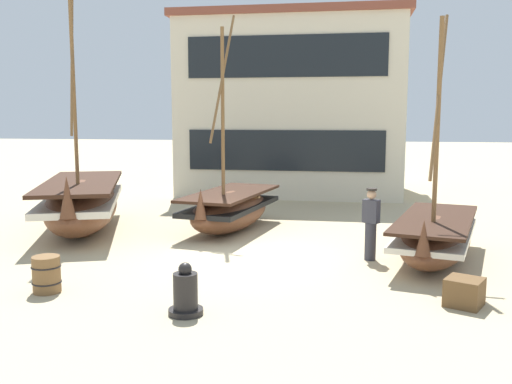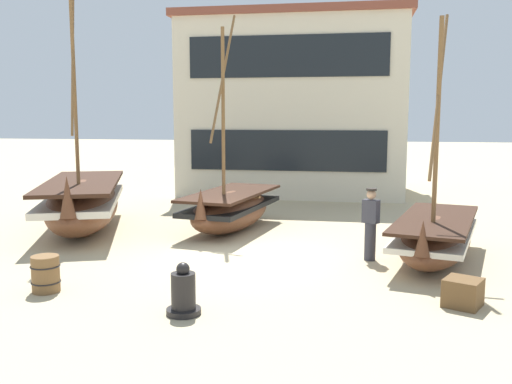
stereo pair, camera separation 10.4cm
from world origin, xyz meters
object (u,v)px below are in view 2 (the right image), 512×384
fisherman_by_hull (371,225)px  fishing_boat_centre_large (83,203)px  fishing_boat_near_left (435,237)px  wooden_barrel (46,274)px  cargo_crate (463,293)px  capstan_winch (183,294)px  fishing_boat_far_right (231,209)px  harbor_building_main (295,106)px

fisherman_by_hull → fishing_boat_centre_large: bearing=166.0°
fisherman_by_hull → fishing_boat_near_left: bearing=5.7°
wooden_barrel → cargo_crate: bearing=3.7°
capstan_winch → fishing_boat_far_right: bearing=95.9°
harbor_building_main → fishing_boat_centre_large: bearing=-117.5°
harbor_building_main → cargo_crate: bearing=-73.1°
fishing_boat_near_left → wooden_barrel: bearing=-154.6°
capstan_winch → wooden_barrel: (-2.95, 0.73, -0.00)m
fishing_boat_near_left → fisherman_by_hull: size_ratio=3.31×
fisherman_by_hull → cargo_crate: 3.39m
fishing_boat_centre_large → cargo_crate: 10.93m
cargo_crate → capstan_winch: bearing=-165.5°
fishing_boat_far_right → wooden_barrel: size_ratio=8.80×
fishing_boat_centre_large → fishing_boat_far_right: size_ratio=1.31×
fishing_boat_near_left → fisherman_by_hull: fishing_boat_near_left is taller
fishing_boat_far_right → fisherman_by_hull: size_ratio=3.66×
fishing_boat_near_left → wooden_barrel: size_ratio=7.98×
wooden_barrel → capstan_winch: bearing=-13.8°
wooden_barrel → harbor_building_main: bearing=78.5°
fishing_boat_centre_large → harbor_building_main: size_ratio=0.85×
wooden_barrel → harbor_building_main: harbor_building_main is taller
fishing_boat_far_right → wooden_barrel: fishing_boat_far_right is taller
fishing_boat_near_left → capstan_winch: (-4.67, -4.34, -0.22)m
cargo_crate → harbor_building_main: harbor_building_main is taller
capstan_winch → cargo_crate: (4.73, 1.23, -0.11)m
fishing_boat_far_right → fisherman_by_hull: 4.83m
fishing_boat_far_right → fisherman_by_hull: (3.92, -2.81, 0.19)m
fisherman_by_hull → cargo_crate: size_ratio=2.82×
fishing_boat_near_left → fishing_boat_centre_large: 9.82m
fishing_boat_far_right → cargo_crate: bearing=-46.7°
fishing_boat_far_right → fisherman_by_hull: fishing_boat_far_right is taller
fishing_boat_centre_large → cargo_crate: bearing=-27.3°
fishing_boat_far_right → capstan_winch: bearing=-84.1°
fishing_boat_centre_large → fishing_boat_near_left: bearing=-11.1°
cargo_crate → fisherman_by_hull: bearing=117.3°
fishing_boat_centre_large → harbor_building_main: bearing=62.5°
cargo_crate → harbor_building_main: size_ratio=0.06×
cargo_crate → fishing_boat_near_left: bearing=91.1°
fishing_boat_centre_large → fishing_boat_far_right: bearing=10.3°
fishing_boat_far_right → fishing_boat_near_left: bearing=-26.3°
wooden_barrel → fisherman_by_hull: bearing=29.4°
wooden_barrel → cargo_crate: 7.70m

